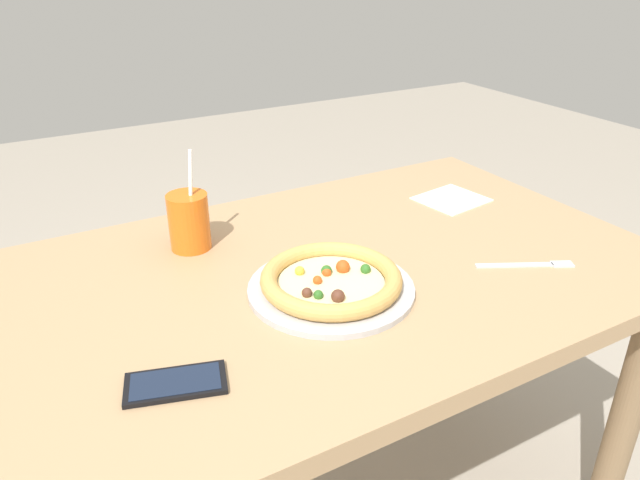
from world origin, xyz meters
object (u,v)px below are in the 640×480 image
at_px(drink_cup_colored, 189,221).
at_px(fork, 530,265).
at_px(cell_phone, 176,383).
at_px(pizza_near, 331,282).

height_order(drink_cup_colored, fork, drink_cup_colored).
bearing_deg(cell_phone, drink_cup_colored, 68.52).
bearing_deg(drink_cup_colored, fork, -36.09).
distance_m(drink_cup_colored, fork, 0.72).
height_order(drink_cup_colored, cell_phone, drink_cup_colored).
distance_m(pizza_near, drink_cup_colored, 0.35).
bearing_deg(fork, cell_phone, -179.56).
height_order(fork, cell_phone, cell_phone).
relative_size(pizza_near, fork, 1.68).
bearing_deg(cell_phone, pizza_near, 19.33).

